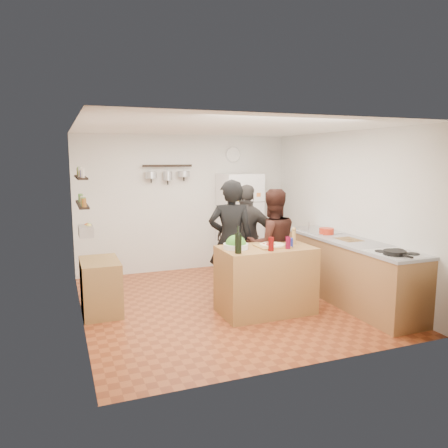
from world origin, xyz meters
name	(u,v)px	position (x,y,z in m)	size (l,w,h in m)	color
room_shell	(217,215)	(0.00, 0.39, 1.25)	(4.20, 4.20, 4.20)	brown
prep_island	(266,280)	(0.36, -0.55, 0.46)	(1.25, 0.72, 0.91)	#9B6B39
pizza_board	(272,246)	(0.44, -0.57, 0.92)	(0.42, 0.34, 0.02)	olive
pizza	(272,245)	(0.44, -0.57, 0.94)	(0.34, 0.34, 0.02)	beige
salad_bowl	(236,246)	(-0.06, -0.50, 0.94)	(0.33, 0.33, 0.07)	silver
wine_bottle	(238,243)	(-0.14, -0.77, 1.04)	(0.09, 0.09, 0.26)	black
wine_glass_near	(271,244)	(0.31, -0.79, 1.00)	(0.07, 0.07, 0.18)	#560807
wine_glass_far	(288,243)	(0.58, -0.75, 0.99)	(0.07, 0.07, 0.16)	#56071E
pepper_mill	(294,237)	(0.81, -0.50, 1.00)	(0.06, 0.06, 0.19)	#A07A43
salt_canister	(290,243)	(0.66, -0.67, 0.97)	(0.07, 0.07, 0.12)	navy
person_left	(231,241)	(0.10, 0.08, 0.90)	(0.65, 0.43, 1.79)	black
person_center	(272,245)	(0.68, -0.09, 0.83)	(0.80, 0.63, 1.65)	black
person_back	(247,238)	(0.52, 0.44, 0.84)	(0.99, 0.41, 1.69)	#2D2928
counter_run	(348,271)	(1.70, -0.55, 0.45)	(0.63, 2.63, 0.90)	#9E7042
stove_top	(397,254)	(1.70, -1.50, 0.91)	(0.60, 0.62, 0.02)	white
skillet	(395,253)	(1.60, -1.57, 0.95)	(0.27, 0.27, 0.05)	black
sink	(317,231)	(1.70, 0.30, 0.92)	(0.50, 0.80, 0.03)	silver
cutting_board	(349,240)	(1.70, -0.53, 0.91)	(0.30, 0.40, 0.02)	brown
red_bowl	(327,231)	(1.65, -0.05, 0.97)	(0.23, 0.23, 0.09)	red
fridge	(240,222)	(0.95, 1.75, 0.90)	(0.70, 0.68, 1.80)	white
wall_clock	(233,155)	(0.95, 2.08, 2.15)	(0.30, 0.30, 0.03)	silver
spice_shelf_lower	(82,204)	(-1.93, 0.20, 1.50)	(0.12, 1.00, 0.03)	black
spice_shelf_upper	(81,177)	(-1.93, 0.20, 1.85)	(0.12, 1.00, 0.03)	black
produce_basket	(86,231)	(-1.90, 0.20, 1.15)	(0.18, 0.35, 0.14)	silver
side_table	(101,287)	(-1.74, 0.25, 0.36)	(0.50, 0.80, 0.73)	olive
pot_rack	(167,166)	(-0.35, 2.00, 1.95)	(0.90, 0.04, 0.04)	black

